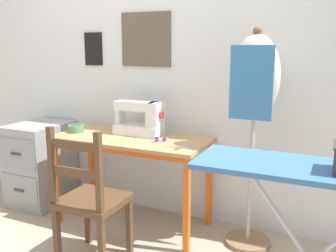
# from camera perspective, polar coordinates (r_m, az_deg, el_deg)

# --- Properties ---
(ground_plane) EXTENTS (14.00, 14.00, 0.00)m
(ground_plane) POSITION_cam_1_polar(r_m,az_deg,el_deg) (2.89, -8.19, -16.57)
(ground_plane) COLOR tan
(wall_back) EXTENTS (10.00, 0.07, 2.55)m
(wall_back) POSITION_cam_1_polar(r_m,az_deg,el_deg) (3.07, -2.64, 10.10)
(wall_back) COLOR silver
(wall_back) RESTS_ON ground_plane
(sewing_table) EXTENTS (1.18, 0.55, 0.70)m
(sewing_table) POSITION_cam_1_polar(r_m,az_deg,el_deg) (2.86, -5.75, -3.40)
(sewing_table) COLOR tan
(sewing_table) RESTS_ON ground_plane
(sewing_machine) EXTENTS (0.39, 0.18, 0.29)m
(sewing_machine) POSITION_cam_1_polar(r_m,az_deg,el_deg) (2.89, -4.13, 1.02)
(sewing_machine) COLOR white
(sewing_machine) RESTS_ON sewing_table
(fabric_bowl) EXTENTS (0.12, 0.12, 0.06)m
(fabric_bowl) POSITION_cam_1_polar(r_m,az_deg,el_deg) (3.09, -13.85, -0.36)
(fabric_bowl) COLOR #56895B
(fabric_bowl) RESTS_ON sewing_table
(scissors) EXTENTS (0.11, 0.13, 0.01)m
(scissors) POSITION_cam_1_polar(r_m,az_deg,el_deg) (2.51, 1.93, -3.49)
(scissors) COLOR silver
(scissors) RESTS_ON sewing_table
(thread_spool_near_machine) EXTENTS (0.03, 0.03, 0.04)m
(thread_spool_near_machine) POSITION_cam_1_polar(r_m,az_deg,el_deg) (2.69, -1.70, -1.99)
(thread_spool_near_machine) COLOR purple
(thread_spool_near_machine) RESTS_ON sewing_table
(thread_spool_mid_table) EXTENTS (0.04, 0.04, 0.04)m
(thread_spool_mid_table) POSITION_cam_1_polar(r_m,az_deg,el_deg) (2.70, -0.52, -2.03)
(thread_spool_mid_table) COLOR purple
(thread_spool_mid_table) RESTS_ON sewing_table
(wooden_chair) EXTENTS (0.40, 0.38, 0.91)m
(wooden_chair) POSITION_cam_1_polar(r_m,az_deg,el_deg) (2.46, -11.83, -11.04)
(wooden_chair) COLOR #513823
(wooden_chair) RESTS_ON ground_plane
(filing_cabinet) EXTENTS (0.42, 0.55, 0.72)m
(filing_cabinet) POSITION_cam_1_polar(r_m,az_deg,el_deg) (3.53, -18.78, -5.40)
(filing_cabinet) COLOR #93999E
(filing_cabinet) RESTS_ON ground_plane
(dress_form) EXTENTS (0.32, 0.32, 1.50)m
(dress_form) POSITION_cam_1_polar(r_m,az_deg,el_deg) (2.52, 13.06, 5.26)
(dress_form) COLOR #846647
(dress_form) RESTS_ON ground_plane
(ironing_board) EXTENTS (1.06, 0.37, 0.88)m
(ironing_board) POSITION_cam_1_polar(r_m,az_deg,el_deg) (1.73, 21.85, -7.42)
(ironing_board) COLOR #3D6BAD
(ironing_board) RESTS_ON ground_plane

